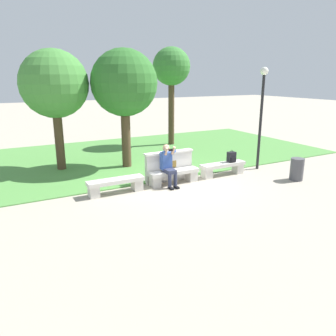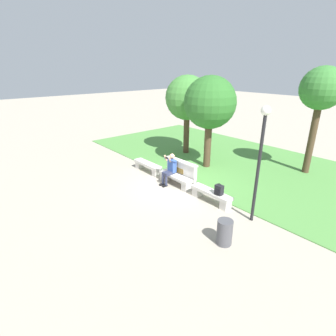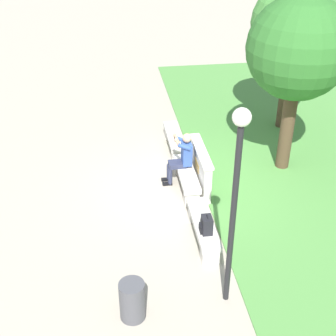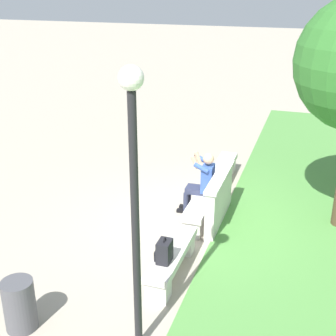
{
  "view_description": "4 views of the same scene",
  "coord_description": "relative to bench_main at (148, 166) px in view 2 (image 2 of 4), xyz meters",
  "views": [
    {
      "loc": [
        -4.95,
        -8.88,
        3.37
      ],
      "look_at": [
        -0.51,
        -0.55,
        0.73
      ],
      "focal_mm": 35.0,
      "sensor_mm": 36.0,
      "label": 1
    },
    {
      "loc": [
        7.51,
        -6.81,
        4.71
      ],
      "look_at": [
        -0.28,
        -0.17,
        0.73
      ],
      "focal_mm": 28.0,
      "sensor_mm": 36.0,
      "label": 2
    },
    {
      "loc": [
        9.42,
        -1.78,
        6.33
      ],
      "look_at": [
        0.4,
        -0.51,
        0.82
      ],
      "focal_mm": 50.0,
      "sensor_mm": 36.0,
      "label": 3
    },
    {
      "loc": [
        8.16,
        1.96,
        4.53
      ],
      "look_at": [
        -0.16,
        -0.77,
        0.96
      ],
      "focal_mm": 50.0,
      "sensor_mm": 36.0,
      "label": 4
    }
  ],
  "objects": [
    {
      "name": "grass_strip",
      "position": [
        1.97,
        4.38,
        -0.28
      ],
      "size": [
        17.66,
        8.0,
        0.03
      ],
      "primitive_type": "cube",
      "color": "#518E42",
      "rests_on": "ground"
    },
    {
      "name": "bench_main",
      "position": [
        0.0,
        0.0,
        0.0
      ],
      "size": [
        1.71,
        0.4,
        0.45
      ],
      "color": "beige",
      "rests_on": "ground"
    },
    {
      "name": "trash_bin",
      "position": [
        5.81,
        -1.6,
        0.08
      ],
      "size": [
        0.44,
        0.44,
        0.75
      ],
      "primitive_type": "cylinder",
      "color": "#4C4C51",
      "rests_on": "ground"
    },
    {
      "name": "backpack",
      "position": [
        4.3,
        -0.02,
        0.33
      ],
      "size": [
        0.28,
        0.24,
        0.43
      ],
      "color": "black",
      "rests_on": "bench_mid"
    },
    {
      "name": "lamp_post",
      "position": [
        5.63,
        0.08,
        2.14
      ],
      "size": [
        0.28,
        0.28,
        3.7
      ],
      "color": "black",
      "rests_on": "ground"
    },
    {
      "name": "tree_right_background",
      "position": [
        -0.93,
        3.44,
        2.8
      ],
      "size": [
        2.39,
        2.39,
        4.32
      ],
      "color": "#4C3826",
      "rests_on": "ground"
    },
    {
      "name": "backrest_wall_with_plaque",
      "position": [
        1.97,
        0.34,
        0.22
      ],
      "size": [
        1.73,
        0.24,
        1.01
      ],
      "color": "beige",
      "rests_on": "ground"
    },
    {
      "name": "ground_plane",
      "position": [
        1.97,
        0.0,
        -0.29
      ],
      "size": [
        80.0,
        80.0,
        0.0
      ],
      "primitive_type": "plane",
      "color": "#A89E8C"
    },
    {
      "name": "bench_near",
      "position": [
        1.97,
        0.0,
        0.0
      ],
      "size": [
        1.71,
        0.4,
        0.45
      ],
      "color": "beige",
      "rests_on": "ground"
    },
    {
      "name": "person_photographer",
      "position": [
        1.71,
        -0.08,
        0.44
      ],
      "size": [
        0.47,
        0.72,
        1.32
      ],
      "color": "black",
      "rests_on": "ground"
    },
    {
      "name": "tree_behind_wall",
      "position": [
        4.94,
        5.63,
        3.46
      ],
      "size": [
        1.82,
        1.82,
        4.76
      ],
      "color": "#4C3826",
      "rests_on": "ground"
    },
    {
      "name": "tree_left_background",
      "position": [
        1.37,
        2.65,
        2.83
      ],
      "size": [
        2.42,
        2.42,
        4.37
      ],
      "color": "#4C3826",
      "rests_on": "ground"
    },
    {
      "name": "bench_mid",
      "position": [
        3.95,
        0.0,
        0.0
      ],
      "size": [
        1.71,
        0.4,
        0.45
      ],
      "color": "beige",
      "rests_on": "ground"
    }
  ]
}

